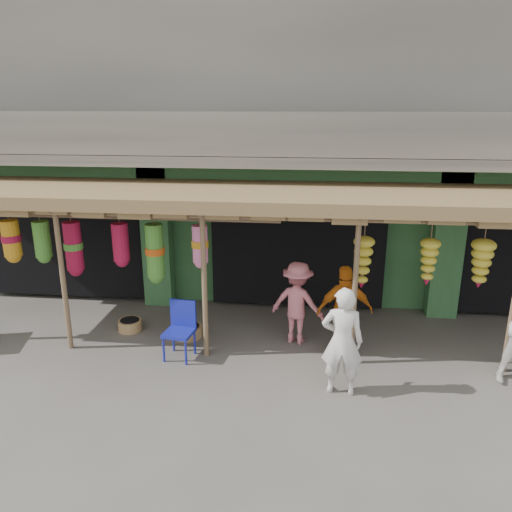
# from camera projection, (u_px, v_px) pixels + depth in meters

# --- Properties ---
(ground) EXTENTS (80.00, 80.00, 0.00)m
(ground) POSITION_uv_depth(u_px,v_px,m) (292.00, 354.00, 8.82)
(ground) COLOR #514C47
(ground) RESTS_ON ground
(building) EXTENTS (16.40, 6.80, 7.00)m
(building) POSITION_uv_depth(u_px,v_px,m) (303.00, 140.00, 12.45)
(building) COLOR gray
(building) RESTS_ON ground
(awning) EXTENTS (14.00, 2.70, 2.79)m
(awning) POSITION_uv_depth(u_px,v_px,m) (290.00, 201.00, 8.84)
(awning) COLOR brown
(awning) RESTS_ON ground
(blue_chair) EXTENTS (0.54, 0.55, 0.99)m
(blue_chair) POSITION_uv_depth(u_px,v_px,m) (181.00, 326.00, 8.62)
(blue_chair) COLOR #171F98
(blue_chair) RESTS_ON ground
(basket_mid) EXTENTS (0.69, 0.69, 0.21)m
(basket_mid) POSITION_uv_depth(u_px,v_px,m) (188.00, 331.00, 9.47)
(basket_mid) COLOR #9A7E45
(basket_mid) RESTS_ON ground
(basket_right) EXTENTS (0.57, 0.57, 0.21)m
(basket_right) POSITION_uv_depth(u_px,v_px,m) (130.00, 325.00, 9.72)
(basket_right) COLOR #9D7D49
(basket_right) RESTS_ON ground
(person_front) EXTENTS (0.65, 0.45, 1.71)m
(person_front) POSITION_uv_depth(u_px,v_px,m) (342.00, 341.00, 7.42)
(person_front) COLOR silver
(person_front) RESTS_ON ground
(person_vendor) EXTENTS (1.01, 0.54, 1.64)m
(person_vendor) POSITION_uv_depth(u_px,v_px,m) (345.00, 311.00, 8.57)
(person_vendor) COLOR #C26012
(person_vendor) RESTS_ON ground
(person_shopper) EXTENTS (1.13, 0.86, 1.54)m
(person_shopper) POSITION_uv_depth(u_px,v_px,m) (297.00, 303.00, 9.06)
(person_shopper) COLOR #C56873
(person_shopper) RESTS_ON ground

